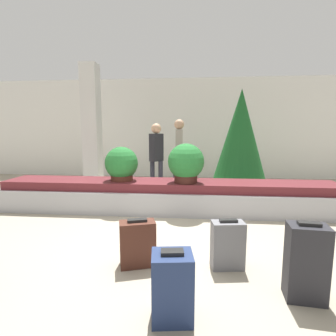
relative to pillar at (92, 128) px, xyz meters
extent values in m
plane|color=#9E937F|center=(2.14, -3.31, -1.60)|extent=(18.00, 18.00, 0.00)
cube|color=silver|center=(2.14, 2.05, 0.00)|extent=(18.00, 0.06, 3.20)
cube|color=#9E9EA3|center=(2.14, -1.72, -1.39)|extent=(6.55, 0.92, 0.42)
cube|color=#5B1E23|center=(2.14, -1.72, -1.10)|extent=(6.29, 0.76, 0.16)
cube|color=silver|center=(0.00, 0.00, 0.00)|extent=(0.40, 0.40, 3.20)
cube|color=#472319|center=(2.00, -3.84, -1.34)|extent=(0.44, 0.32, 0.52)
cube|color=black|center=(2.00, -3.84, -1.07)|extent=(0.23, 0.14, 0.03)
cube|color=#232328|center=(3.63, -4.30, -1.25)|extent=(0.36, 0.27, 0.70)
cube|color=black|center=(3.63, -4.30, -0.88)|extent=(0.19, 0.10, 0.03)
cube|color=slate|center=(3.01, -3.80, -1.33)|extent=(0.38, 0.24, 0.53)
cube|color=black|center=(3.01, -3.80, -1.05)|extent=(0.20, 0.09, 0.03)
cube|color=navy|center=(2.45, -4.67, -1.32)|extent=(0.36, 0.32, 0.56)
cube|color=black|center=(2.45, -4.67, -1.02)|extent=(0.19, 0.12, 0.03)
cylinder|color=#4C2319|center=(1.25, -1.74, -0.94)|extent=(0.42, 0.42, 0.16)
sphere|color=#236B2D|center=(1.25, -1.74, -0.69)|extent=(0.63, 0.63, 0.63)
cylinder|color=#381914|center=(2.48, -1.86, -0.92)|extent=(0.42, 0.42, 0.21)
sphere|color=#236B2D|center=(2.48, -1.86, -0.63)|extent=(0.67, 0.67, 0.67)
cylinder|color=#282833|center=(1.65, -0.47, -1.19)|extent=(0.11, 0.11, 0.82)
cylinder|color=#282833|center=(1.85, -0.47, -1.19)|extent=(0.11, 0.11, 0.82)
cube|color=#232328|center=(1.75, -0.47, -0.46)|extent=(0.33, 0.37, 0.65)
sphere|color=tan|center=(1.75, -0.47, -0.02)|extent=(0.24, 0.24, 0.24)
cylinder|color=#282833|center=(2.15, 0.15, -1.16)|extent=(0.11, 0.11, 0.87)
cylinder|color=#282833|center=(2.35, 0.15, -1.16)|extent=(0.11, 0.11, 0.87)
cube|color=gray|center=(2.25, 0.15, -0.38)|extent=(0.19, 0.33, 0.69)
sphere|color=tan|center=(2.25, 0.15, 0.09)|extent=(0.25, 0.25, 0.25)
cylinder|color=#4C331E|center=(3.72, -0.28, -1.51)|extent=(0.16, 0.16, 0.18)
cone|color=#195623|center=(3.72, -0.28, -0.26)|extent=(1.34, 1.34, 2.31)
camera|label=1|loc=(2.60, -6.62, -0.07)|focal=28.00mm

